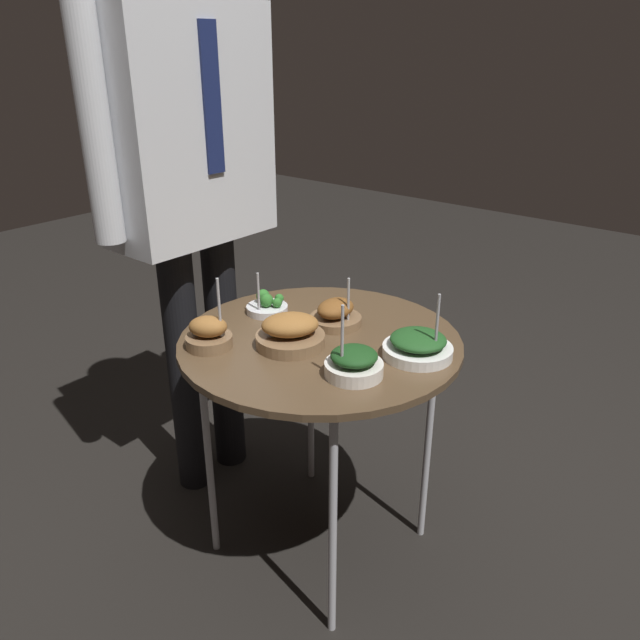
% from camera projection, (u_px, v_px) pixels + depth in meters
% --- Properties ---
extents(ground_plane, '(8.00, 8.00, 0.00)m').
position_uv_depth(ground_plane, '(320.00, 540.00, 1.85)').
color(ground_plane, black).
extents(serving_cart, '(0.72, 0.72, 0.67)m').
position_uv_depth(serving_cart, '(320.00, 353.00, 1.59)').
color(serving_cart, brown).
rests_on(serving_cart, ground_plane).
extents(bowl_roast_mid_left, '(0.18, 0.17, 0.08)m').
position_uv_depth(bowl_roast_mid_left, '(290.00, 333.00, 1.52)').
color(bowl_roast_mid_left, brown).
rests_on(bowl_roast_mid_left, serving_cart).
extents(bowl_spinach_mid_right, '(0.17, 0.17, 0.17)m').
position_uv_depth(bowl_spinach_mid_right, '(418.00, 346.00, 1.48)').
color(bowl_spinach_mid_right, white).
rests_on(bowl_spinach_mid_right, serving_cart).
extents(bowl_roast_front_center, '(0.14, 0.14, 0.14)m').
position_uv_depth(bowl_roast_front_center, '(336.00, 314.00, 1.64)').
color(bowl_roast_front_center, brown).
rests_on(bowl_roast_front_center, serving_cart).
extents(bowl_roast_front_left, '(0.11, 0.12, 0.18)m').
position_uv_depth(bowl_roast_front_left, '(209.00, 334.00, 1.52)').
color(bowl_roast_front_left, brown).
rests_on(bowl_roast_front_left, serving_cart).
extents(bowl_broccoli_near_rim, '(0.11, 0.11, 0.13)m').
position_uv_depth(bowl_broccoli_near_rim, '(267.00, 305.00, 1.72)').
color(bowl_broccoli_near_rim, silver).
rests_on(bowl_broccoli_near_rim, serving_cart).
extents(bowl_spinach_front_right, '(0.13, 0.13, 0.18)m').
position_uv_depth(bowl_spinach_front_right, '(354.00, 363.00, 1.39)').
color(bowl_spinach_front_right, silver).
rests_on(bowl_spinach_front_right, serving_cart).
extents(waiter_figure, '(0.62, 0.23, 1.68)m').
position_uv_depth(waiter_figure, '(188.00, 156.00, 1.73)').
color(waiter_figure, black).
rests_on(waiter_figure, ground_plane).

